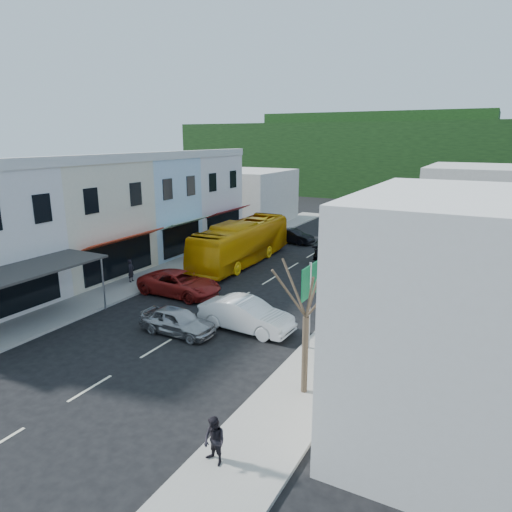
{
  "coord_description": "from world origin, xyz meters",
  "views": [
    {
      "loc": [
        13.39,
        -19.17,
        9.63
      ],
      "look_at": [
        0.0,
        6.0,
        2.2
      ],
      "focal_mm": 32.0,
      "sensor_mm": 36.0,
      "label": 1
    }
  ],
  "objects": [
    {
      "name": "car_red",
      "position": [
        -3.64,
        2.63,
        0.7
      ],
      "size": [
        4.63,
        1.97,
        1.4
      ],
      "primitive_type": "imported",
      "rotation": [
        0.0,
        0.0,
        1.56
      ],
      "color": "maroon",
      "rests_on": "ground"
    },
    {
      "name": "car_navy_mid",
      "position": [
        2.88,
        20.61,
        0.7
      ],
      "size": [
        4.49,
        2.03,
        1.4
      ],
      "primitive_type": "imported",
      "rotation": [
        0.0,
        0.0,
        1.62
      ],
      "color": "black",
      "rests_on": "ground"
    },
    {
      "name": "pedestrian_right",
      "position": [
        6.81,
        -9.44,
        1.0
      ],
      "size": [
        0.79,
        0.61,
        1.7
      ],
      "primitive_type": "imported",
      "rotation": [
        0.0,
        0.0,
        -0.26
      ],
      "color": "black",
      "rests_on": "sidewalk_right"
    },
    {
      "name": "distant_block_left",
      "position": [
        -12.0,
        27.0,
        3.0
      ],
      "size": [
        8.0,
        10.0,
        6.0
      ],
      "primitive_type": "cube",
      "color": "#B7B2A8",
      "rests_on": "ground"
    },
    {
      "name": "car_black_near",
      "position": [
        3.65,
        14.48,
        0.7
      ],
      "size": [
        4.71,
        2.44,
        1.4
      ],
      "primitive_type": "imported",
      "rotation": [
        0.0,
        0.0,
        1.71
      ],
      "color": "black",
      "rests_on": "ground"
    },
    {
      "name": "car_black_far",
      "position": [
        -3.19,
        19.34,
        0.7
      ],
      "size": [
        4.58,
        2.3,
        1.4
      ],
      "primitive_type": "imported",
      "rotation": [
        0.0,
        0.0,
        1.46
      ],
      "color": "black",
      "rests_on": "ground"
    },
    {
      "name": "traffic_signal",
      "position": [
        6.6,
        28.55,
        2.61
      ],
      "size": [
        1.24,
        1.4,
        5.23
      ],
      "primitive_type": null,
      "rotation": [
        0.0,
        0.0,
        2.76
      ],
      "color": "black",
      "rests_on": "ground"
    },
    {
      "name": "shopfront_row",
      "position": [
        -12.49,
        5.0,
        4.0
      ],
      "size": [
        8.25,
        30.0,
        8.0
      ],
      "color": "silver",
      "rests_on": "ground"
    },
    {
      "name": "direction_sign",
      "position": [
        6.4,
        -0.88,
        2.13
      ],
      "size": [
        0.24,
        1.92,
        4.27
      ],
      "primitive_type": null,
      "rotation": [
        0.0,
        0.0,
        -0.01
      ],
      "color": "#0B572E",
      "rests_on": "ground"
    },
    {
      "name": "right_building",
      "position": [
        13.5,
        -4.0,
        4.0
      ],
      "size": [
        8.0,
        9.0,
        8.0
      ],
      "primitive_type": "cube",
      "color": "silver",
      "rests_on": "ground"
    },
    {
      "name": "car_navy_far",
      "position": [
        3.35,
        25.36,
        0.7
      ],
      "size": [
        4.6,
        2.1,
        1.4
      ],
      "primitive_type": "imported",
      "rotation": [
        0.0,
        0.0,
        1.63
      ],
      "color": "black",
      "rests_on": "ground"
    },
    {
      "name": "car_white",
      "position": [
        2.7,
        -0.14,
        0.7
      ],
      "size": [
        4.47,
        1.98,
        1.4
      ],
      "primitive_type": "imported",
      "rotation": [
        0.0,
        0.0,
        1.53
      ],
      "color": "silver",
      "rests_on": "ground"
    },
    {
      "name": "pedestrian_left",
      "position": [
        -7.94,
        2.93,
        1.0
      ],
      "size": [
        0.52,
        0.67,
        1.7
      ],
      "primitive_type": "imported",
      "rotation": [
        0.0,
        0.0,
        1.78
      ],
      "color": "black",
      "rests_on": "sidewalk_left"
    },
    {
      "name": "distant_block_right",
      "position": [
        11.0,
        30.0,
        3.5
      ],
      "size": [
        8.0,
        12.0,
        7.0
      ],
      "primitive_type": "cube",
      "color": "#B7B2A8",
      "rests_on": "ground"
    },
    {
      "name": "bus",
      "position": [
        -3.96,
        11.03,
        1.55
      ],
      "size": [
        2.88,
        11.68,
        3.1
      ],
      "primitive_type": "imported",
      "rotation": [
        0.0,
        0.0,
        0.03
      ],
      "color": "#EAA109",
      "rests_on": "ground"
    },
    {
      "name": "sidewalk_right",
      "position": [
        7.5,
        10.0,
        0.07
      ],
      "size": [
        3.0,
        52.0,
        0.15
      ],
      "primitive_type": "cube",
      "color": "gray",
      "rests_on": "ground"
    },
    {
      "name": "street_tree",
      "position": [
        7.65,
        -4.46,
        3.21
      ],
      "size": [
        2.25,
        2.25,
        6.42
      ],
      "primitive_type": null,
      "rotation": [
        0.0,
        0.0,
        -0.06
      ],
      "color": "#352A1F",
      "rests_on": "ground"
    },
    {
      "name": "car_silver",
      "position": [
        -0.13,
        -2.17,
        0.7
      ],
      "size": [
        4.42,
        1.85,
        1.4
      ],
      "primitive_type": "imported",
      "rotation": [
        0.0,
        0.0,
        1.56
      ],
      "color": "#9F9EA3",
      "rests_on": "ground"
    },
    {
      "name": "sidewalk_left",
      "position": [
        -7.5,
        10.0,
        0.07
      ],
      "size": [
        3.0,
        52.0,
        0.15
      ],
      "primitive_type": "cube",
      "color": "gray",
      "rests_on": "ground"
    },
    {
      "name": "hillside",
      "position": [
        -1.45,
        65.09,
        6.73
      ],
      "size": [
        80.0,
        26.0,
        14.0
      ],
      "color": "black",
      "rests_on": "ground"
    },
    {
      "name": "ground",
      "position": [
        0.0,
        0.0,
        0.0
      ],
      "size": [
        120.0,
        120.0,
        0.0
      ],
      "primitive_type": "plane",
      "color": "black",
      "rests_on": "ground"
    }
  ]
}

